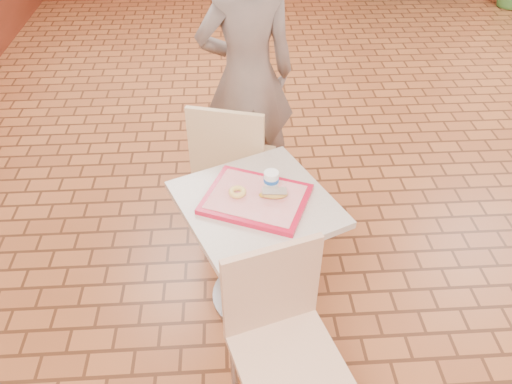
{
  "coord_description": "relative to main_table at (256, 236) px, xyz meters",
  "views": [
    {
      "loc": [
        -1.43,
        -2.2,
        2.41
      ],
      "look_at": [
        -1.32,
        -0.3,
        0.82
      ],
      "focal_mm": 35.0,
      "sensor_mm": 36.0,
      "label": 1
    }
  ],
  "objects": [
    {
      "name": "chair_main_front",
      "position": [
        0.07,
        -0.64,
        0.03
      ],
      "size": [
        0.55,
        0.55,
        0.96
      ],
      "rotation": [
        0.0,
        0.0,
        0.29
      ],
      "color": "tan",
      "rests_on": "ground"
    },
    {
      "name": "long_john_donut",
      "position": [
        0.09,
        -0.01,
        0.3
      ],
      "size": [
        0.15,
        0.08,
        0.04
      ],
      "rotation": [
        0.0,
        0.0,
        -0.08
      ],
      "color": "#BB8E36",
      "rests_on": "serving_tray"
    },
    {
      "name": "chair_main_back",
      "position": [
        -0.11,
        0.63,
        0.04
      ],
      "size": [
        0.56,
        0.56,
        0.98
      ],
      "rotation": [
        0.0,
        0.0,
        2.87
      ],
      "color": "#D9B682",
      "rests_on": "ground"
    },
    {
      "name": "ring_donut",
      "position": [
        -0.09,
        0.02,
        0.29
      ],
      "size": [
        0.12,
        0.12,
        0.03
      ],
      "primitive_type": "torus",
      "rotation": [
        0.0,
        0.0,
        0.38
      ],
      "color": "#EDBC56",
      "rests_on": "serving_tray"
    },
    {
      "name": "paper_cup",
      "position": [
        0.08,
        0.07,
        0.33
      ],
      "size": [
        0.08,
        0.08,
        0.1
      ],
      "rotation": [
        0.0,
        0.0,
        0.37
      ],
      "color": "white",
      "rests_on": "serving_tray"
    },
    {
      "name": "main_table",
      "position": [
        0.0,
        0.0,
        0.0
      ],
      "size": [
        0.72,
        0.72,
        0.76
      ],
      "rotation": [
        0.0,
        0.0,
        0.42
      ],
      "color": "#B9A795",
      "rests_on": "ground"
    },
    {
      "name": "serving_tray",
      "position": [
        -0.0,
        -0.0,
        0.26
      ],
      "size": [
        0.5,
        0.39,
        0.03
      ],
      "rotation": [
        0.0,
        0.0,
        -0.4
      ],
      "color": "#BA0D29",
      "rests_on": "main_table"
    },
    {
      "name": "wainscot_band",
      "position": [
        1.32,
        0.3,
        -0.01
      ],
      "size": [
        8.0,
        10.0,
        1.0
      ],
      "color": "#5F2112",
      "rests_on": "ground"
    },
    {
      "name": "customer",
      "position": [
        0.01,
        1.1,
        0.38
      ],
      "size": [
        0.7,
        0.51,
        1.78
      ],
      "primitive_type": "imported",
      "rotation": [
        0.0,
        0.0,
        3.28
      ],
      "color": "#6F5D56",
      "rests_on": "ground"
    }
  ]
}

